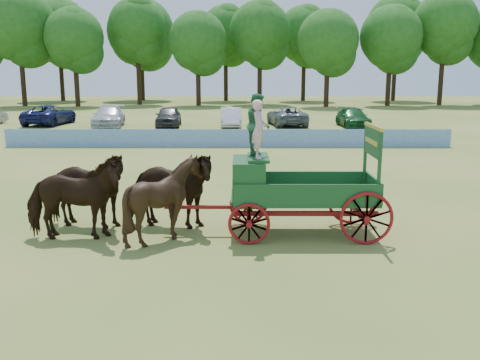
% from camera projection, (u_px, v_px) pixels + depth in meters
% --- Properties ---
extents(ground, '(160.00, 160.00, 0.00)m').
position_uv_depth(ground, '(250.00, 247.00, 13.59)').
color(ground, '#9F8D48').
rests_on(ground, ground).
extents(horse_lead_left, '(2.66, 1.31, 2.20)m').
position_uv_depth(horse_lead_left, '(73.00, 199.00, 13.96)').
color(horse_lead_left, black).
rests_on(horse_lead_left, ground).
extents(horse_lead_right, '(2.78, 1.66, 2.20)m').
position_uv_depth(horse_lead_right, '(85.00, 190.00, 15.04)').
color(horse_lead_right, black).
rests_on(horse_lead_right, ground).
extents(horse_wheel_left, '(2.03, 1.81, 2.21)m').
position_uv_depth(horse_wheel_left, '(165.00, 199.00, 13.95)').
color(horse_wheel_left, black).
rests_on(horse_wheel_left, ground).
extents(horse_wheel_right, '(2.79, 1.68, 2.20)m').
position_uv_depth(horse_wheel_right, '(170.00, 190.00, 15.03)').
color(horse_wheel_right, black).
rests_on(horse_wheel_right, ground).
extents(farm_dray, '(6.00, 2.00, 3.79)m').
position_uv_depth(farm_dray, '(276.00, 174.00, 14.41)').
color(farm_dray, maroon).
rests_on(farm_dray, ground).
extents(sponsor_banner, '(26.00, 0.08, 1.05)m').
position_uv_depth(sponsor_banner, '(228.00, 138.00, 31.12)').
color(sponsor_banner, blue).
rests_on(sponsor_banner, ground).
extents(parked_cars, '(36.72, 7.57, 1.62)m').
position_uv_depth(parked_cars, '(141.00, 116.00, 43.04)').
color(parked_cars, silver).
rests_on(parked_cars, ground).
extents(treeline, '(94.16, 23.40, 15.25)m').
position_uv_depth(treeline, '(206.00, 32.00, 70.30)').
color(treeline, '#382314').
rests_on(treeline, ground).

